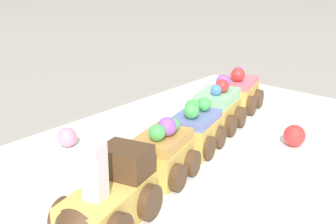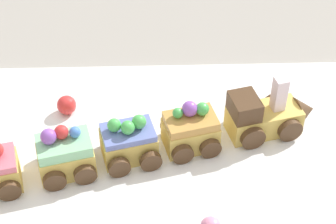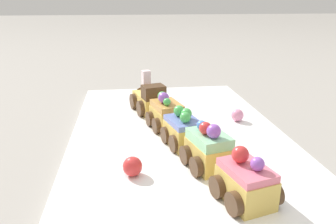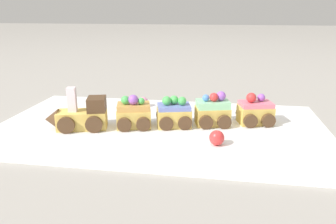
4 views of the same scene
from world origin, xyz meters
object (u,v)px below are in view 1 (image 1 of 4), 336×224
(cake_car_mint, at_px, (217,109))
(cake_car_strawberry, at_px, (238,94))
(cake_car_caramel, at_px, (162,155))
(gumball_red, at_px, (294,136))
(cake_car_blueberry, at_px, (193,131))
(cake_train_locomotive, at_px, (104,204))
(gumball_pink, at_px, (67,137))

(cake_car_mint, relative_size, cake_car_strawberry, 1.00)
(cake_car_caramel, distance_m, cake_car_mint, 0.17)
(cake_car_strawberry, xyz_separation_m, gumball_red, (0.08, 0.14, -0.01))
(cake_car_blueberry, relative_size, cake_car_strawberry, 1.00)
(cake_train_locomotive, xyz_separation_m, gumball_pink, (-0.10, -0.18, -0.01))
(cake_train_locomotive, relative_size, gumball_pink, 5.25)
(cake_train_locomotive, bearing_deg, cake_car_caramel, 179.79)
(cake_car_strawberry, bearing_deg, cake_train_locomotive, 0.00)
(cake_train_locomotive, xyz_separation_m, cake_car_caramel, (-0.11, -0.03, 0.00))
(cake_car_strawberry, height_order, gumball_pink, cake_car_strawberry)
(cake_car_blueberry, height_order, cake_car_strawberry, cake_car_strawberry)
(cake_train_locomotive, height_order, cake_car_mint, cake_train_locomotive)
(cake_car_caramel, xyz_separation_m, gumball_pink, (0.02, -0.15, -0.01))
(cake_train_locomotive, distance_m, cake_car_caramel, 0.12)
(cake_car_blueberry, bearing_deg, cake_train_locomotive, -0.07)
(cake_train_locomotive, xyz_separation_m, gumball_red, (-0.29, 0.04, -0.01))
(gumball_pink, xyz_separation_m, gumball_red, (-0.20, 0.23, 0.00))
(cake_train_locomotive, xyz_separation_m, cake_car_strawberry, (-0.37, -0.09, -0.00))
(cake_train_locomotive, relative_size, gumball_red, 4.73)
(cake_car_caramel, relative_size, cake_car_blueberry, 1.00)
(gumball_red, bearing_deg, cake_car_mint, -84.16)
(cake_car_blueberry, height_order, gumball_red, cake_car_blueberry)
(cake_car_strawberry, height_order, gumball_red, cake_car_strawberry)
(cake_car_caramel, bearing_deg, cake_car_strawberry, -179.91)
(cake_train_locomotive, bearing_deg, cake_car_blueberry, 179.93)
(gumball_red, bearing_deg, cake_car_caramel, -22.06)
(cake_car_strawberry, bearing_deg, gumball_pink, -31.35)
(cake_train_locomotive, relative_size, cake_car_caramel, 1.62)
(gumball_pink, relative_size, gumball_red, 0.90)
(cake_car_mint, height_order, gumball_pink, cake_car_mint)
(cake_car_caramel, xyz_separation_m, gumball_red, (-0.18, 0.07, -0.01))
(cake_car_blueberry, relative_size, gumball_red, 2.91)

